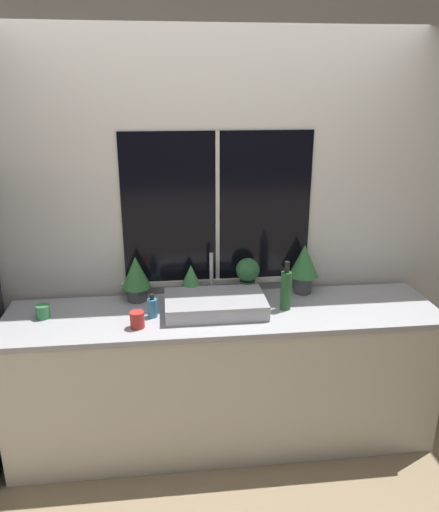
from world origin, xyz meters
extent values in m
plane|color=#937F60|center=(0.00, 0.00, 0.00)|extent=(14.00, 14.00, 0.00)
cube|color=silver|center=(0.00, 0.67, 1.35)|extent=(8.00, 0.06, 2.70)
cube|color=black|center=(0.00, 0.63, 1.44)|extent=(1.18, 0.01, 0.94)
cube|color=silver|center=(0.00, 0.62, 1.44)|extent=(0.02, 0.01, 0.94)
cube|color=silver|center=(0.00, 0.62, 0.96)|extent=(1.24, 0.04, 0.03)
cube|color=silver|center=(0.00, 0.30, 0.43)|extent=(2.56, 0.60, 0.86)
cube|color=#ADADB2|center=(0.00, 0.30, 0.87)|extent=(2.58, 0.62, 0.03)
cube|color=#ADADB2|center=(-0.05, 0.31, 0.94)|extent=(0.59, 0.36, 0.09)
cylinder|color=#B7B7BC|center=(-0.05, 0.52, 0.91)|extent=(0.04, 0.04, 0.03)
cylinder|color=#B7B7BC|center=(-0.05, 0.52, 1.05)|extent=(0.02, 0.02, 0.26)
cylinder|color=#4C4C51|center=(-0.52, 0.53, 0.94)|extent=(0.12, 0.12, 0.09)
cone|color=#387A3D|center=(-0.52, 0.53, 1.08)|extent=(0.18, 0.18, 0.20)
cylinder|color=#4C4C51|center=(-0.18, 0.53, 0.94)|extent=(0.12, 0.12, 0.09)
cone|color=#478E4C|center=(-0.18, 0.53, 1.05)|extent=(0.12, 0.12, 0.13)
cylinder|color=#4C4C51|center=(0.18, 0.53, 0.94)|extent=(0.10, 0.10, 0.10)
sphere|color=#2D6638|center=(0.18, 0.53, 1.06)|extent=(0.15, 0.15, 0.15)
cylinder|color=#4C4C51|center=(0.54, 0.53, 0.95)|extent=(0.11, 0.11, 0.12)
cone|color=#387A3D|center=(0.54, 0.53, 1.11)|extent=(0.19, 0.19, 0.21)
cylinder|color=teal|center=(-0.42, 0.28, 0.95)|extent=(0.06, 0.06, 0.11)
cylinder|color=black|center=(-0.42, 0.28, 1.02)|extent=(0.03, 0.03, 0.03)
cylinder|color=#235128|center=(0.37, 0.29, 1.01)|extent=(0.06, 0.06, 0.23)
cylinder|color=black|center=(0.37, 0.29, 1.16)|extent=(0.03, 0.03, 0.07)
cylinder|color=#B72D28|center=(-0.50, 0.15, 0.94)|extent=(0.08, 0.08, 0.09)
cylinder|color=#38844C|center=(-1.05, 0.33, 0.93)|extent=(0.08, 0.08, 0.08)
camera|label=1|loc=(-0.34, -2.38, 2.17)|focal=35.00mm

